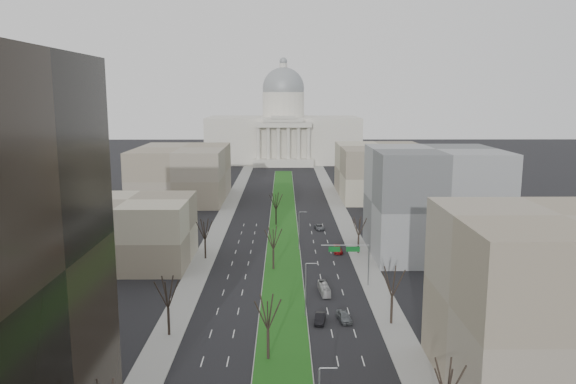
{
  "coord_description": "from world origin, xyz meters",
  "views": [
    {
      "loc": [
        0.19,
        -31.93,
        35.99
      ],
      "look_at": [
        1.25,
        109.21,
        11.31
      ],
      "focal_mm": 35.0,
      "sensor_mm": 36.0,
      "label": 1
    }
  ],
  "objects_px": {
    "car_red": "(338,250)",
    "car_grey_near": "(344,316)",
    "box_van": "(324,289)",
    "car_black": "(320,318)",
    "car_grey_far": "(319,227)"
  },
  "relations": [
    {
      "from": "car_black",
      "to": "box_van",
      "type": "xyz_separation_m",
      "value": [
        1.6,
        13.23,
        0.18
      ]
    },
    {
      "from": "car_red",
      "to": "car_black",
      "type": "bearing_deg",
      "value": -99.55
    },
    {
      "from": "car_red",
      "to": "car_grey_far",
      "type": "height_order",
      "value": "car_red"
    },
    {
      "from": "car_red",
      "to": "box_van",
      "type": "height_order",
      "value": "box_van"
    },
    {
      "from": "car_black",
      "to": "box_van",
      "type": "height_order",
      "value": "box_van"
    },
    {
      "from": "car_grey_far",
      "to": "box_van",
      "type": "distance_m",
      "value": 49.32
    },
    {
      "from": "car_red",
      "to": "box_van",
      "type": "distance_m",
      "value": 27.29
    },
    {
      "from": "box_van",
      "to": "car_red",
      "type": "bearing_deg",
      "value": 74.4
    },
    {
      "from": "car_grey_far",
      "to": "box_van",
      "type": "bearing_deg",
      "value": -99.05
    },
    {
      "from": "car_black",
      "to": "car_grey_far",
      "type": "relative_size",
      "value": 0.92
    },
    {
      "from": "car_red",
      "to": "car_grey_near",
      "type": "bearing_deg",
      "value": -94.1
    },
    {
      "from": "car_red",
      "to": "box_van",
      "type": "relative_size",
      "value": 0.75
    },
    {
      "from": "car_black",
      "to": "box_van",
      "type": "distance_m",
      "value": 13.33
    },
    {
      "from": "car_grey_near",
      "to": "car_red",
      "type": "height_order",
      "value": "car_grey_near"
    },
    {
      "from": "car_grey_near",
      "to": "box_van",
      "type": "height_order",
      "value": "box_van"
    }
  ]
}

